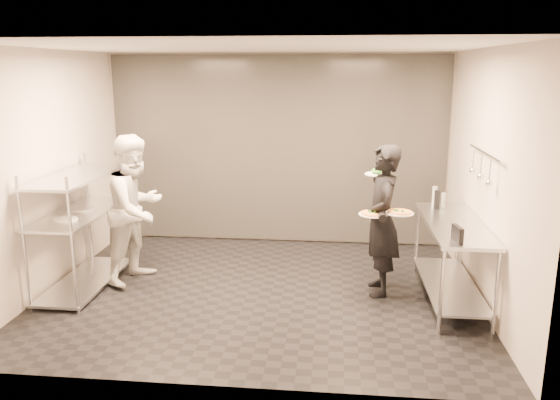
# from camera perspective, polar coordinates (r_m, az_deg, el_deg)

# --- Properties ---
(room_shell) EXTENTS (5.00, 4.00, 2.80)m
(room_shell) POSITION_cam_1_polar(r_m,az_deg,el_deg) (7.30, -0.93, 4.32)
(room_shell) COLOR black
(room_shell) RESTS_ON ground
(pass_rack) EXTENTS (0.60, 1.60, 1.50)m
(pass_rack) POSITION_cam_1_polar(r_m,az_deg,el_deg) (6.93, -20.09, -2.38)
(pass_rack) COLOR silver
(pass_rack) RESTS_ON ground
(prep_counter) EXTENTS (0.60, 1.80, 0.92)m
(prep_counter) POSITION_cam_1_polar(r_m,az_deg,el_deg) (6.43, 17.54, -4.74)
(prep_counter) COLOR silver
(prep_counter) RESTS_ON ground
(utensil_rail) EXTENTS (0.07, 1.20, 0.31)m
(utensil_rail) POSITION_cam_1_polar(r_m,az_deg,el_deg) (6.27, 20.36, 3.28)
(utensil_rail) COLOR silver
(utensil_rail) RESTS_ON room_shell
(waiter) EXTENTS (0.46, 0.66, 1.75)m
(waiter) POSITION_cam_1_polar(r_m,az_deg,el_deg) (6.37, 10.58, -2.13)
(waiter) COLOR black
(waiter) RESTS_ON ground
(chef) EXTENTS (0.94, 1.06, 1.82)m
(chef) POSITION_cam_1_polar(r_m,az_deg,el_deg) (6.88, -14.78, -0.90)
(chef) COLOR silver
(chef) RESTS_ON ground
(pizza_plate_near) EXTENTS (0.32, 0.32, 0.05)m
(pizza_plate_near) POSITION_cam_1_polar(r_m,az_deg,el_deg) (6.17, 9.71, -1.41)
(pizza_plate_near) COLOR white
(pizza_plate_near) RESTS_ON waiter
(pizza_plate_far) EXTENTS (0.30, 0.30, 0.05)m
(pizza_plate_far) POSITION_cam_1_polar(r_m,az_deg,el_deg) (6.13, 12.40, -1.26)
(pizza_plate_far) COLOR white
(pizza_plate_far) RESTS_ON waiter
(salad_plate) EXTENTS (0.28, 0.28, 0.07)m
(salad_plate) POSITION_cam_1_polar(r_m,az_deg,el_deg) (6.51, 10.09, 2.84)
(salad_plate) COLOR white
(salad_plate) RESTS_ON waiter
(pos_monitor) EXTENTS (0.08, 0.22, 0.16)m
(pos_monitor) POSITION_cam_1_polar(r_m,az_deg,el_deg) (5.62, 18.04, -3.39)
(pos_monitor) COLOR black
(pos_monitor) RESTS_ON prep_counter
(bottle_green) EXTENTS (0.06, 0.06, 0.23)m
(bottle_green) POSITION_cam_1_polar(r_m,az_deg,el_deg) (7.06, 15.86, 0.46)
(bottle_green) COLOR gray
(bottle_green) RESTS_ON prep_counter
(bottle_clear) EXTENTS (0.05, 0.05, 0.17)m
(bottle_clear) POSITION_cam_1_polar(r_m,az_deg,el_deg) (6.98, 16.71, 0.01)
(bottle_clear) COLOR gray
(bottle_clear) RESTS_ON prep_counter
(bottle_dark) EXTENTS (0.07, 0.07, 0.23)m
(bottle_dark) POSITION_cam_1_polar(r_m,az_deg,el_deg) (6.85, 16.08, 0.04)
(bottle_dark) COLOR black
(bottle_dark) RESTS_ON prep_counter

